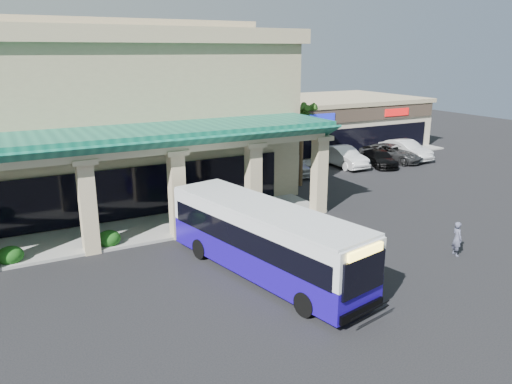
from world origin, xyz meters
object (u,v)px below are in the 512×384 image
car_silver (292,164)px  car_extra (406,150)px  car_white (343,157)px  car_gray (392,153)px  transit_bus (264,241)px  pedestrian (457,239)px  car_red (380,158)px

car_silver → car_extra: bearing=14.9°
car_white → car_gray: car_white is taller
car_silver → car_white: 5.27m
transit_bus → car_extra: 27.83m
pedestrian → car_red: pedestrian is taller
pedestrian → car_white: 19.38m
transit_bus → car_silver: 18.96m
car_silver → car_extra: (12.16, -0.09, 0.02)m
pedestrian → car_red: size_ratio=0.37×
pedestrian → car_red: (10.05, 16.72, -0.18)m
car_gray → car_extra: size_ratio=1.06×
car_red → car_extra: size_ratio=0.88×
car_red → car_extra: (3.94, 1.03, 0.20)m
car_silver → pedestrian: bearing=-80.5°
car_extra → car_gray: bearing=-174.3°
car_white → car_red: 3.24m
car_silver → car_gray: bearing=13.6°
car_extra → car_white: bearing=176.6°
car_extra → transit_bus: bearing=-147.8°
pedestrian → car_gray: pedestrian is taller
pedestrian → car_extra: 22.60m
transit_bus → car_white: (16.36, 15.56, -0.71)m
transit_bus → car_white: bearing=32.0°
pedestrian → car_red: 19.50m
car_silver → car_white: size_ratio=0.95×
car_white → car_extra: bearing=-0.8°
transit_bus → pedestrian: transit_bus is taller
transit_bus → car_gray: 26.18m
transit_bus → pedestrian: 9.62m
car_silver → car_gray: car_silver is taller
car_white → car_silver: bearing=-176.3°
transit_bus → pedestrian: size_ratio=6.64×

